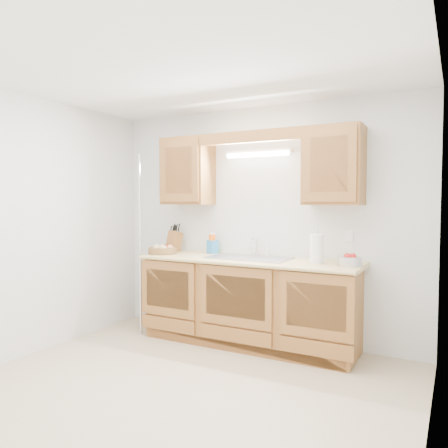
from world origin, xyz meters
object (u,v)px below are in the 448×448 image
Objects in this scene: fruit_basket at (163,249)px; apple_bowl at (350,260)px; paper_towel at (317,249)px; knife_block at (174,241)px.

apple_bowl reaches higher than fruit_basket.
paper_towel is 1.32× the size of apple_bowl.
apple_bowl is (2.06, -0.19, -0.07)m from knife_block.
apple_bowl is (0.32, -0.03, -0.08)m from paper_towel.
knife_block is 1.04× the size of paper_towel.
apple_bowl is at bearing 3.47° from knife_block.
knife_block reaches higher than fruit_basket.
fruit_basket is at bearing -81.39° from knife_block.
knife_block is 1.75m from paper_towel.
fruit_basket is 1.02× the size of knife_block.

